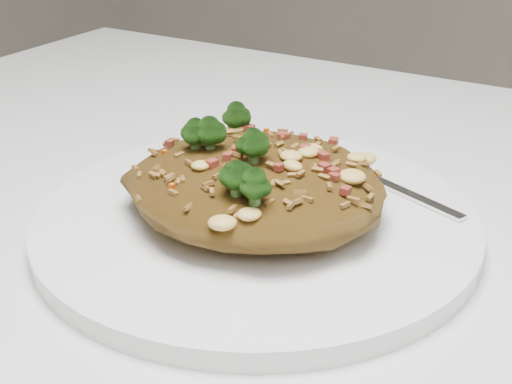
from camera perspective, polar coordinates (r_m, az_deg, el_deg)
dining_table at (r=0.52m, az=10.59°, el=-13.93°), size 1.20×0.80×0.75m
plate at (r=0.48m, az=-0.00°, el=-2.34°), size 0.30×0.30×0.01m
fried_rice at (r=0.47m, az=-0.08°, el=1.47°), size 0.18×0.16×0.07m
fork at (r=0.53m, az=9.98°, el=0.80°), size 0.16×0.07×0.00m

